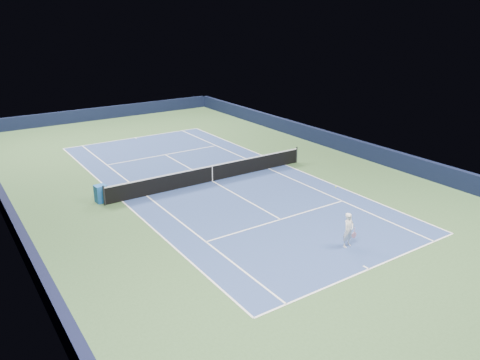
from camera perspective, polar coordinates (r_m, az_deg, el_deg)
ground at (r=27.39m, az=-3.39°, el=-0.15°), size 40.00×40.00×0.00m
wall_far at (r=44.88m, az=-16.55°, el=7.80°), size 22.00×0.35×1.10m
wall_right at (r=33.73m, az=12.66°, el=4.27°), size 0.35×40.00×1.10m
wall_left at (r=24.02m, az=-26.27°, el=-3.88°), size 0.35×40.00×1.10m
court_surface at (r=27.39m, az=-3.39°, el=-0.15°), size 10.97×23.77×0.01m
baseline_far at (r=37.67m, az=-12.68°, el=5.06°), size 10.97×0.08×0.00m
baseline_near at (r=19.06m, az=15.47°, el=-10.43°), size 10.97×0.08×0.00m
sideline_doubles_right at (r=30.37m, az=5.55°, el=1.86°), size 0.08×23.77×0.00m
sideline_doubles_left at (r=25.26m, az=-14.16°, el=-2.52°), size 0.08×23.77×0.00m
sideline_singles_right at (r=29.56m, az=3.49°, el=1.40°), size 0.08×23.77×0.00m
sideline_singles_left at (r=25.70m, az=-11.31°, el=-1.90°), size 0.08×23.77×0.00m
service_line_far at (r=32.79m, az=-9.11°, el=3.07°), size 8.23×0.08×0.00m
service_line_near at (r=22.51m, az=4.98°, el=-4.81°), size 8.23×0.08×0.00m
center_service_line at (r=27.39m, az=-3.39°, el=-0.14°), size 0.08×12.80×0.00m
center_mark_far at (r=37.54m, az=-12.60°, el=5.01°), size 0.08×0.30×0.00m
center_mark_near at (r=19.14m, az=15.13°, el=-10.25°), size 0.08×0.30×0.00m
tennis_net at (r=27.22m, az=-3.41°, el=0.84°), size 12.90×0.10×1.07m
sponsor_cube at (r=25.33m, az=-16.60°, el=-1.60°), size 0.62×0.56×0.92m
tennis_player at (r=20.20m, az=13.08°, el=-5.96°), size 0.76×1.26×2.39m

